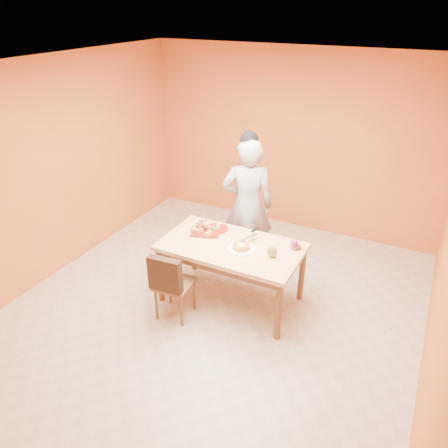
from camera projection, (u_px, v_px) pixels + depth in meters
The scene contains 16 objects.
floor at pixel (214, 309), 5.13m from camera, with size 5.00×5.00×0.00m, color #BEB6A2.
ceiling at pixel (211, 68), 3.88m from camera, with size 5.00×5.00×0.00m, color white.
wall_back at pixel (292, 142), 6.48m from camera, with size 4.50×4.50×0.00m, color orange.
wall_left at pixel (53, 171), 5.41m from camera, with size 5.00×5.00×0.00m, color orange.
dining_table at pixel (231, 252), 5.00m from camera, with size 1.60×0.90×0.76m.
dining_chair at pixel (173, 283), 4.84m from camera, with size 0.43×0.49×0.86m.
pastry_pile at pixel (206, 226), 5.22m from camera, with size 0.30×0.30×0.10m, color #DBB35D, non-canonical shape.
person at pixel (247, 206), 5.56m from camera, with size 0.65×0.43×1.80m, color #9A9B9D.
pastry_platter at pixel (206, 230), 5.25m from camera, with size 0.34×0.34×0.02m, color maroon.
red_dinner_plate at pixel (217, 229), 5.29m from camera, with size 0.28×0.28×0.02m, color maroon.
white_cake_plate at pixel (241, 249), 4.87m from camera, with size 0.32×0.32×0.01m, color white.
sponge_cake at pixel (241, 247), 4.86m from camera, with size 0.19×0.19×0.04m, color gold.
cake_server at pixel (249, 238), 4.98m from camera, with size 0.05×0.25×0.01m, color silver.
egg_ornament at pixel (272, 251), 4.70m from camera, with size 0.11×0.09×0.14m, color olive.
magenta_glass at pixel (294, 245), 4.86m from camera, with size 0.07×0.07×0.10m, color #BE1C7A.
checker_tin at pixel (296, 247), 4.88m from camera, with size 0.11×0.11×0.03m, color #381B0F.
Camera 1 is at (1.95, -3.59, 3.26)m, focal length 35.00 mm.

